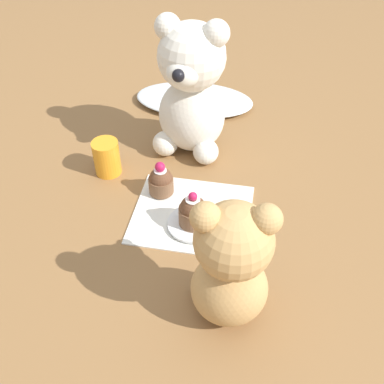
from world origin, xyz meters
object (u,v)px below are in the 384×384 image
cupcake_near_tan_bear (193,211)px  juice_glass (107,157)px  saucer_plate (193,223)px  cupcake_near_cream_bear (161,181)px  teddy_bear_cream (191,90)px  teddy_bear_tan (231,265)px

cupcake_near_tan_bear → juice_glass: 0.22m
saucer_plate → cupcake_near_tan_bear: bearing=-104.0°
saucer_plate → juice_glass: 0.23m
cupcake_near_cream_bear → cupcake_near_tan_bear: 0.10m
teddy_bear_cream → juice_glass: 0.21m
teddy_bear_tan → cupcake_near_cream_bear: bearing=-64.2°
teddy_bear_cream → saucer_plate: size_ratio=3.13×
teddy_bear_tan → saucer_plate: 0.20m
teddy_bear_tan → juice_glass: teddy_bear_tan is taller
teddy_bear_tan → cupcake_near_cream_bear: size_ratio=3.25×
teddy_bear_tan → saucer_plate: teddy_bear_tan is taller
teddy_bear_cream → juice_glass: size_ratio=3.92×
teddy_bear_tan → saucer_plate: bearing=-70.8°
cupcake_near_cream_bear → cupcake_near_tan_bear: bearing=-45.1°
saucer_plate → teddy_bear_tan: bearing=-63.0°
cupcake_near_tan_bear → juice_glass: size_ratio=0.99×
teddy_bear_cream → cupcake_near_tan_bear: (0.04, -0.22, -0.10)m
cupcake_near_tan_bear → juice_glass: (-0.19, 0.12, -0.00)m
cupcake_near_tan_bear → juice_glass: bearing=148.6°
teddy_bear_tan → cupcake_near_tan_bear: size_ratio=3.17×
teddy_bear_cream → saucer_plate: (0.04, -0.22, -0.13)m
cupcake_near_cream_bear → saucer_plate: bearing=-45.1°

